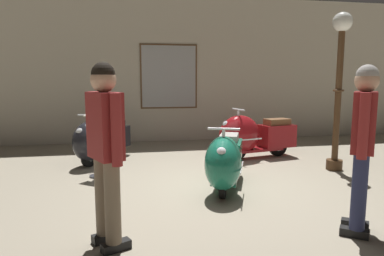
{
  "coord_description": "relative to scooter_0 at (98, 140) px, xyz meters",
  "views": [
    {
      "loc": [
        -1.26,
        -4.97,
        1.62
      ],
      "look_at": [
        -0.09,
        1.39,
        0.7
      ],
      "focal_mm": 32.47,
      "sensor_mm": 36.0,
      "label": 1
    }
  ],
  "objects": [
    {
      "name": "ground_plane",
      "position": [
        1.85,
        -1.84,
        -0.45
      ],
      "size": [
        60.0,
        60.0,
        0.0
      ],
      "primitive_type": "plane",
      "color": "gray"
    },
    {
      "name": "showroom_back_wall",
      "position": [
        1.66,
        2.28,
        1.42
      ],
      "size": [
        18.0,
        0.63,
        3.73
      ],
      "color": "#BCB29E",
      "rests_on": "ground"
    },
    {
      "name": "scooter_0",
      "position": [
        0.0,
        0.0,
        0.0
      ],
      "size": [
        1.18,
        1.62,
        0.98
      ],
      "rotation": [
        0.0,
        0.0,
        -2.08
      ],
      "color": "black",
      "rests_on": "ground"
    },
    {
      "name": "scooter_1",
      "position": [
        1.95,
        -2.09,
        -0.0
      ],
      "size": [
        1.0,
        1.64,
        0.97
      ],
      "rotation": [
        0.0,
        0.0,
        -1.95
      ],
      "color": "black",
      "rests_on": "ground"
    },
    {
      "name": "scooter_2",
      "position": [
        3.03,
        -0.18,
        0.03
      ],
      "size": [
        1.76,
        0.82,
        1.04
      ],
      "rotation": [
        0.0,
        0.0,
        -2.93
      ],
      "color": "black",
      "rests_on": "ground"
    },
    {
      "name": "lamppost",
      "position": [
        4.22,
        -1.28,
        1.23
      ],
      "size": [
        0.33,
        0.33,
        2.75
      ],
      "color": "#472D19",
      "rests_on": "ground"
    },
    {
      "name": "visitor_0",
      "position": [
        0.37,
        -3.53,
        0.58
      ],
      "size": [
        0.4,
        0.55,
        1.77
      ],
      "rotation": [
        0.0,
        0.0,
        0.45
      ],
      "color": "black",
      "rests_on": "ground"
    },
    {
      "name": "visitor_1",
      "position": [
        2.95,
        -3.69,
        0.57
      ],
      "size": [
        0.44,
        0.49,
        1.76
      ],
      "rotation": [
        0.0,
        0.0,
        2.49
      ],
      "color": "black",
      "rests_on": "ground"
    },
    {
      "name": "info_stanchion",
      "position": [
        0.06,
        -0.98,
        0.03
      ],
      "size": [
        0.39,
        0.37,
        1.13
      ],
      "color": "#333338",
      "rests_on": "ground"
    }
  ]
}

